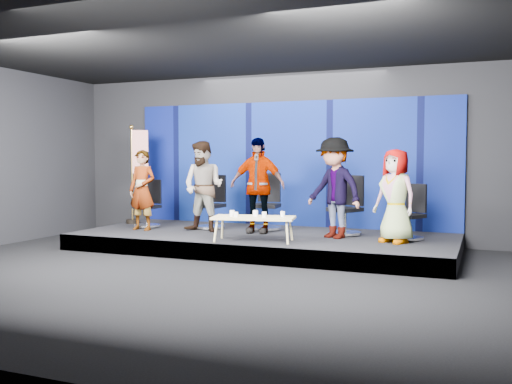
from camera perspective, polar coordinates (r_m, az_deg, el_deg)
ground at (r=8.54m, az=-5.42°, el=-8.21°), size 10.00×10.00×0.00m
room_walls at (r=8.39m, az=-5.51°, el=8.26°), size 10.02×8.02×3.51m
riser at (r=10.76m, az=0.75°, el=-4.97°), size 7.00×3.00×0.30m
backdrop at (r=12.01m, az=3.27°, el=2.84°), size 7.00×0.08×2.60m
chair_a at (r=11.95m, az=-10.72°, el=-1.92°), size 0.57×0.57×0.97m
panelist_a at (r=11.43m, az=-11.31°, el=0.19°), size 0.59×0.40×1.58m
chair_b at (r=11.51m, az=-4.48°, el=-1.90°), size 0.65×0.65×1.08m
panelist_b at (r=10.99m, az=-5.27°, el=0.56°), size 0.90×0.72×1.75m
chair_c at (r=11.29m, az=1.07°, el=-1.94°), size 0.68×0.68×1.11m
panelist_c at (r=10.78m, az=0.14°, el=0.67°), size 1.09×0.53×1.81m
chair_d at (r=10.66m, az=9.07°, el=-2.32°), size 0.83×0.83×1.10m
panelist_d at (r=10.17m, az=7.86°, el=0.41°), size 1.33×1.11×1.78m
chair_e at (r=10.28m, az=15.17°, el=-2.85°), size 0.74×0.74×0.97m
panelist_e at (r=9.81m, az=13.78°, el=-0.39°), size 0.91×0.80×1.57m
coffee_table at (r=9.70m, az=-0.24°, el=-2.67°), size 1.47×0.84×0.43m
mug_a at (r=9.77m, az=-2.41°, el=-2.13°), size 0.08×0.08×0.10m
mug_b at (r=9.62m, az=-2.02°, el=-2.26°), size 0.07×0.07×0.08m
mug_c at (r=9.73m, az=-0.05°, el=-2.14°), size 0.09×0.09×0.10m
mug_d at (r=9.56m, az=0.84°, el=-2.27°), size 0.08×0.08×0.09m
mug_e at (r=9.66m, az=2.68°, el=-2.22°), size 0.08×0.08×0.09m
flag_stand at (r=12.60m, az=-11.80°, el=2.03°), size 0.46×0.33×2.13m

